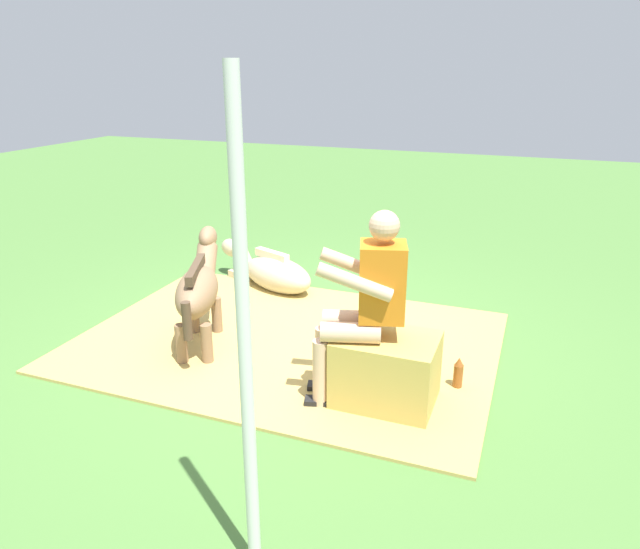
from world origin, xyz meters
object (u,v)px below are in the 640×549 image
object	(u,v)px
person_seated	(364,300)
tent_pole_left	(245,353)
pony_lying	(271,272)
soda_bottle	(458,374)
hay_bale	(386,371)
pony_standing	(199,287)

from	to	relation	value
person_seated	tent_pole_left	size ratio (longest dim) A/B	0.61
pony_lying	soda_bottle	distance (m)	2.56
soda_bottle	tent_pole_left	world-z (taller)	tent_pole_left
hay_bale	pony_lying	bearing A→B (deg)	-45.60
pony_standing	soda_bottle	distance (m)	2.18
pony_lying	person_seated	bearing A→B (deg)	131.03
person_seated	pony_lying	xyz separation A→B (m)	(1.55, -1.78, -0.58)
pony_lying	soda_bottle	bearing A→B (deg)	147.44
person_seated	soda_bottle	bearing A→B (deg)	-147.15
soda_bottle	hay_bale	bearing A→B (deg)	38.84
pony_standing	pony_lying	bearing A→B (deg)	-89.56
pony_standing	tent_pole_left	xyz separation A→B (m)	(-1.49, 1.96, 0.62)
pony_lying	tent_pole_left	world-z (taller)	tent_pole_left
tent_pole_left	hay_bale	bearing A→B (deg)	-97.15
person_seated	tent_pole_left	xyz separation A→B (m)	(0.04, 1.58, 0.36)
pony_standing	soda_bottle	size ratio (longest dim) A/B	4.92
hay_bale	pony_standing	size ratio (longest dim) A/B	0.54
pony_standing	tent_pole_left	bearing A→B (deg)	127.26
hay_bale	pony_standing	bearing A→B (deg)	-11.65
pony_standing	pony_lying	distance (m)	1.43
pony_lying	hay_bale	bearing A→B (deg)	134.40
hay_bale	person_seated	distance (m)	0.55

